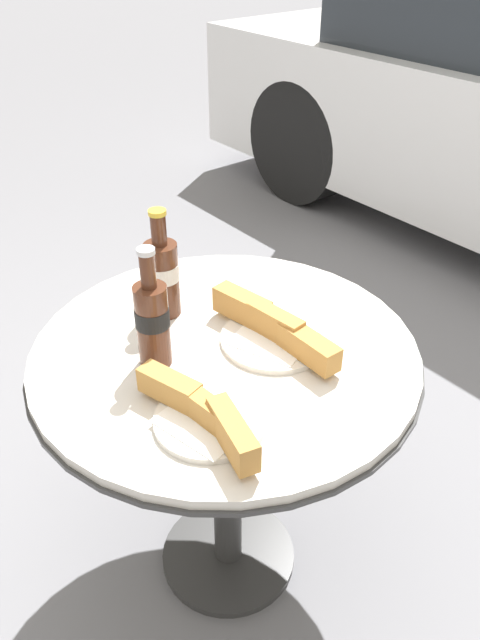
{
  "coord_description": "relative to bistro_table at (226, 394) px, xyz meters",
  "views": [
    {
      "loc": [
        0.82,
        -0.61,
        1.46
      ],
      "look_at": [
        0.0,
        0.04,
        0.75
      ],
      "focal_mm": 35.0,
      "sensor_mm": 36.0,
      "label": 1
    }
  ],
  "objects": [
    {
      "name": "lunch_plate_far",
      "position": [
        0.16,
        -0.16,
        0.15
      ],
      "size": [
        0.3,
        0.2,
        0.07
      ],
      "color": "silver",
      "rests_on": "bistro_table"
    },
    {
      "name": "lunch_plate_near",
      "position": [
        0.05,
        0.09,
        0.15
      ],
      "size": [
        0.33,
        0.23,
        0.07
      ],
      "color": "silver",
      "rests_on": "bistro_table"
    },
    {
      "name": "cola_bottle_left",
      "position": [
        -0.05,
        -0.14,
        0.23
      ],
      "size": [
        0.07,
        0.07,
        0.25
      ],
      "color": "#4C2819",
      "rests_on": "bistro_table"
    },
    {
      "name": "bistro_table",
      "position": [
        0.0,
        0.0,
        0.0
      ],
      "size": [
        0.8,
        0.8,
        0.7
      ],
      "color": "#333333",
      "rests_on": "ground_plane"
    },
    {
      "name": "ground_plane",
      "position": [
        0.0,
        0.0,
        -0.57
      ],
      "size": [
        30.0,
        30.0,
        0.0
      ],
      "primitive_type": "plane",
      "color": "slate"
    },
    {
      "name": "cola_bottle_right",
      "position": [
        -0.19,
        -0.03,
        0.22
      ],
      "size": [
        0.07,
        0.07,
        0.24
      ],
      "color": "#4C2819",
      "rests_on": "bistro_table"
    }
  ]
}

